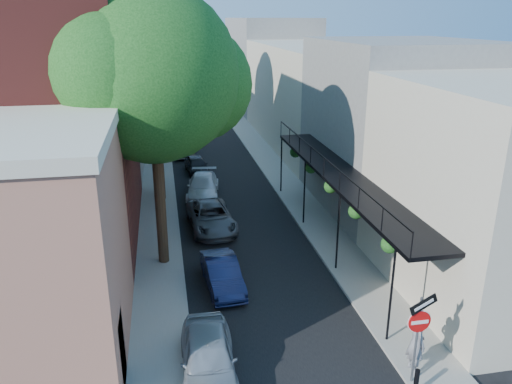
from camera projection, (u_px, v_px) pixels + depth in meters
name	position (u px, v px, depth m)	size (l,w,h in m)	color
road_surface	(208.00, 147.00, 40.84)	(6.00, 64.00, 0.01)	black
sidewalk_left	(158.00, 149.00, 40.13)	(2.00, 64.00, 0.12)	gray
sidewalk_right	(256.00, 144.00, 41.53)	(2.00, 64.00, 0.12)	gray
buildings_left	(80.00, 92.00, 36.43)	(10.10, 59.10, 12.00)	#B0725A
buildings_right	(317.00, 91.00, 40.48)	(9.80, 55.00, 10.00)	beige
sign_post	(419.00, 325.00, 13.82)	(0.89, 0.17, 2.99)	#595B60
bollard	(416.00, 382.00, 13.86)	(0.14, 0.14, 0.80)	black
oak_near	(163.00, 78.00, 19.34)	(7.48, 6.80, 11.42)	black
oak_mid	(161.00, 76.00, 26.99)	(6.60, 6.00, 10.20)	black
oak_far	(160.00, 45.00, 34.98)	(7.70, 7.00, 11.90)	black
parked_car_a	(208.00, 358.00, 14.59)	(1.61, 3.99, 1.36)	#9198A0
parked_car_b	(222.00, 274.00, 19.54)	(1.25, 3.57, 1.18)	#131A3E
parked_car_c	(211.00, 217.00, 24.97)	(2.09, 4.53, 1.26)	#4F5055
parked_car_d	(203.00, 187.00, 29.38)	(1.79, 4.40, 1.28)	silver
parked_car_e	(197.00, 165.00, 33.92)	(1.36, 3.37, 1.15)	black
parked_car_f	(183.00, 147.00, 38.34)	(1.42, 4.06, 1.34)	gray
parked_car_g	(188.00, 134.00, 42.77)	(2.13, 4.62, 1.28)	gray
pedestrian	(416.00, 342.00, 14.56)	(0.73, 0.48, 2.00)	gray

